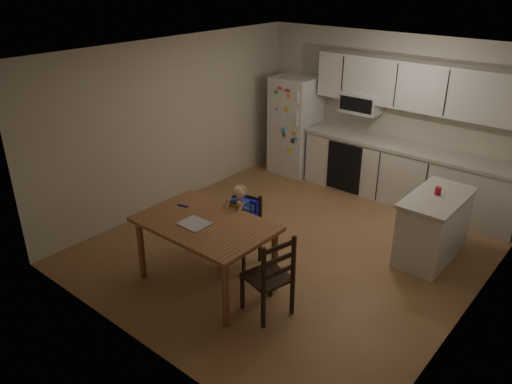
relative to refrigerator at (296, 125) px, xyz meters
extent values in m
cube|color=#95633D|center=(1.55, -2.15, -0.85)|extent=(4.50, 5.00, 0.01)
cube|color=beige|center=(1.55, 0.35, 0.40)|extent=(4.50, 0.02, 2.50)
cube|color=beige|center=(-0.70, -2.15, 0.40)|extent=(0.02, 5.00, 2.50)
cube|color=beige|center=(3.80, -2.15, 0.40)|extent=(0.02, 5.00, 2.50)
cube|color=white|center=(1.55, -2.15, 1.65)|extent=(4.50, 5.00, 0.01)
cube|color=silver|center=(0.00, 0.00, 0.00)|extent=(0.72, 0.70, 1.70)
cube|color=silver|center=(2.08, 0.05, -0.42)|extent=(3.34, 0.60, 0.86)
cube|color=beige|center=(2.08, 0.04, 0.04)|extent=(3.37, 0.62, 0.05)
cube|color=black|center=(1.16, -0.26, -0.42)|extent=(0.60, 0.02, 0.80)
cube|color=silver|center=(2.08, 0.18, 0.95)|extent=(3.34, 0.34, 0.70)
cube|color=silver|center=(1.16, 0.15, 0.57)|extent=(0.60, 0.38, 0.33)
cube|color=silver|center=(3.04, -1.26, -0.45)|extent=(0.55, 1.10, 0.81)
cube|color=beige|center=(3.04, -1.26, -0.02)|extent=(0.60, 1.15, 0.05)
cylinder|color=red|center=(3.02, -1.22, 0.05)|extent=(0.08, 0.08, 0.10)
cube|color=brown|center=(1.29, -3.51, -0.06)|extent=(1.52, 0.98, 0.04)
cylinder|color=brown|center=(0.62, -3.91, -0.46)|extent=(0.08, 0.08, 0.77)
cylinder|color=brown|center=(0.62, -3.10, -0.46)|extent=(0.08, 0.08, 0.77)
cylinder|color=brown|center=(1.97, -3.91, -0.46)|extent=(0.08, 0.08, 0.77)
cylinder|color=brown|center=(1.97, -3.10, -0.46)|extent=(0.08, 0.08, 0.77)
cube|color=silver|center=(1.24, -3.62, -0.03)|extent=(0.31, 0.27, 0.01)
cylinder|color=#1816CE|center=(0.80, -3.40, -0.03)|extent=(0.12, 0.06, 0.02)
cube|color=black|center=(1.29, -2.94, -0.44)|extent=(0.44, 0.44, 0.03)
cube|color=black|center=(1.14, -3.14, -0.65)|extent=(0.04, 0.04, 0.40)
cube|color=black|center=(1.09, -2.78, -0.65)|extent=(0.04, 0.04, 0.40)
cube|color=black|center=(1.50, -3.09, -0.65)|extent=(0.04, 0.04, 0.40)
cube|color=black|center=(1.45, -2.74, -0.65)|extent=(0.04, 0.04, 0.40)
cube|color=black|center=(1.27, -2.76, -0.18)|extent=(0.40, 0.08, 0.48)
cube|color=#1816CE|center=(1.29, -2.94, -0.37)|extent=(0.40, 0.36, 0.10)
cube|color=#1816CE|center=(1.28, -2.80, -0.16)|extent=(0.37, 0.10, 0.32)
cube|color=#5F90E4|center=(1.30, -2.96, -0.32)|extent=(0.31, 0.28, 0.02)
cube|color=#1A38A0|center=(1.29, -2.93, -0.10)|extent=(0.22, 0.16, 0.25)
cube|color=#D6560D|center=(1.30, -2.99, -0.11)|extent=(0.18, 0.03, 0.19)
sphere|color=beige|center=(1.29, -2.94, 0.13)|extent=(0.18, 0.18, 0.16)
ellipsoid|color=olive|center=(1.29, -2.94, 0.15)|extent=(0.18, 0.17, 0.13)
cube|color=black|center=(2.14, -3.46, -0.41)|extent=(0.51, 0.51, 0.03)
cube|color=black|center=(2.01, -3.23, -0.64)|extent=(0.04, 0.04, 0.42)
cube|color=black|center=(2.38, -3.32, -0.64)|extent=(0.04, 0.04, 0.42)
cube|color=black|center=(1.91, -3.59, -0.64)|extent=(0.04, 0.04, 0.42)
cube|color=black|center=(2.28, -3.69, -0.64)|extent=(0.04, 0.04, 0.42)
cube|color=black|center=(2.33, -3.50, -0.15)|extent=(0.14, 0.42, 0.50)
camera|label=1|loc=(4.86, -6.88, 2.58)|focal=35.00mm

